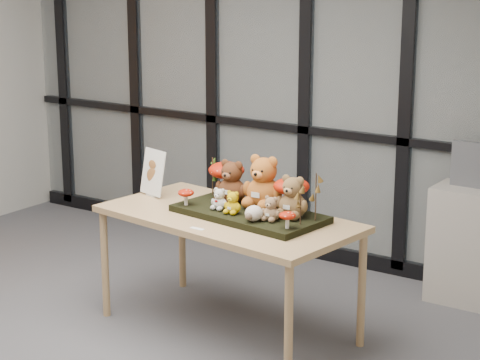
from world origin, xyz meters
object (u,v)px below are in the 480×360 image
Objects in this scene: diorama_tray at (249,214)px; bear_tan_back at (293,194)px; mushroom_back_left at (227,178)px; bear_white_bow at (220,198)px; display_table at (228,225)px; mushroom_front_right at (287,219)px; bear_brown_medium at (232,179)px; mushroom_back_right at (291,194)px; sign_holder at (153,174)px; bear_beige_small at (271,207)px; bear_pooh_yellow at (264,179)px; plush_cream_hedgehog at (254,213)px; cabinet at (477,247)px; bear_small_yellow at (233,201)px; mushroom_front_left at (186,196)px.

diorama_tray is 0.34m from bear_tan_back.
bear_white_bow is at bearing -64.03° from mushroom_back_left.
display_table is 0.57m from mushroom_front_right.
bear_brown_medium reaches higher than mushroom_back_right.
mushroom_back_right is 0.78× the size of sign_holder.
bear_beige_small is (0.36, -0.06, 0.19)m from display_table.
mushroom_back_right is at bearing 116.51° from mushroom_front_right.
plush_cream_hedgehog is (0.11, -0.29, -0.13)m from bear_pooh_yellow.
display_table is at bearing -130.73° from cabinet.
bear_brown_medium is 2.88× the size of plush_cream_hedgehog.
bear_small_yellow is 0.19× the size of cabinet.
mushroom_back_right is 2.22× the size of mushroom_front_right.
mushroom_front_left is (-0.28, -0.07, 0.17)m from display_table.
mushroom_front_left is 0.14× the size of cabinet.
bear_tan_back is (0.30, 0.04, 0.16)m from diorama_tray.
mushroom_front_left is 1.03× the size of mushroom_front_right.
bear_tan_back is at bearing 113.06° from mushroom_front_right.
sign_holder is (-0.70, 0.11, 0.22)m from display_table.
sign_holder is at bearing 175.10° from bear_white_bow.
bear_brown_medium is 0.46m from plush_cream_hedgehog.
bear_beige_small reaches higher than bear_white_bow.
mushroom_front_left is 0.80m from mushroom_front_right.
bear_white_bow is 0.48× the size of sign_holder.
bear_white_bow reaches higher than diorama_tray.
bear_pooh_yellow is 0.23m from mushroom_back_right.
cabinet reaches higher than display_table.
mushroom_front_left is 0.46m from sign_holder.
bear_pooh_yellow is 3.20× the size of mushroom_front_left.
mushroom_back_left is at bearing -139.81° from cabinet.
mushroom_back_left is 2.36× the size of mushroom_front_right.
sign_holder reaches higher than bear_small_yellow.
sign_holder is (-0.53, -0.12, -0.02)m from mushroom_back_left.
bear_tan_back reaches higher than diorama_tray.
cabinet is at bearing 56.57° from display_table.
mushroom_back_left reaches higher than mushroom_front_left.
mushroom_back_left is at bearing 155.92° from diorama_tray.
mushroom_back_right is at bearing 27.09° from display_table.
bear_brown_medium is 2.64× the size of mushroom_front_left.
display_table is at bearing 162.93° from plush_cream_hedgehog.
bear_white_bow is 0.57m from mushroom_front_right.
bear_brown_medium reaches higher than sign_holder.
bear_white_bow is (-0.20, -0.20, -0.11)m from bear_pooh_yellow.
bear_brown_medium is 0.12m from mushroom_back_left.
bear_pooh_yellow is 2.22× the size of bear_beige_small.
bear_small_yellow reaches higher than diorama_tray.
display_table is at bearing 5.76° from sign_holder.
bear_white_bow is 1.91m from cabinet.
bear_pooh_yellow is 1.16× the size of sign_holder.
mushroom_front_left is 0.36× the size of sign_holder.
mushroom_front_left is at bearing -171.52° from bear_beige_small.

